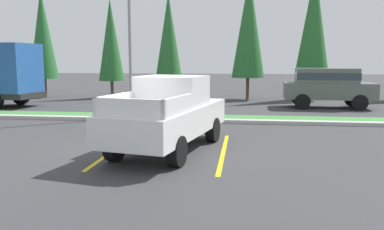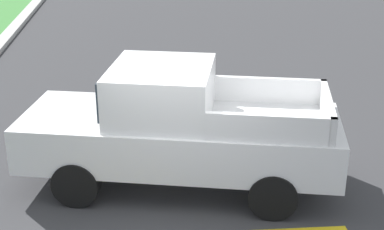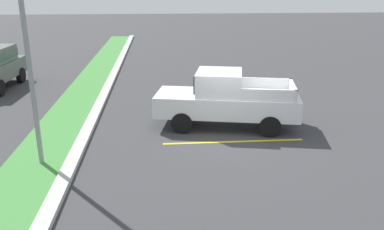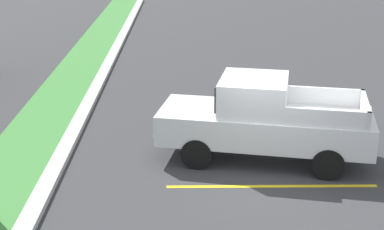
% 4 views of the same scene
% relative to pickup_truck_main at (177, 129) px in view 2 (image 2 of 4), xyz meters
% --- Properties ---
extents(ground_plane, '(120.00, 120.00, 0.00)m').
position_rel_pickup_truck_main_xyz_m(ground_plane, '(-0.99, 0.05, -1.04)').
color(ground_plane, '#38383A').
extents(parking_line_far, '(0.12, 4.80, 0.01)m').
position_rel_pickup_truck_main_xyz_m(parking_line_far, '(1.54, -0.05, -1.04)').
color(parking_line_far, yellow).
rests_on(parking_line_far, ground).
extents(pickup_truck_main, '(2.91, 5.50, 2.10)m').
position_rel_pickup_truck_main_xyz_m(pickup_truck_main, '(0.00, 0.00, 0.00)').
color(pickup_truck_main, black).
rests_on(pickup_truck_main, ground).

